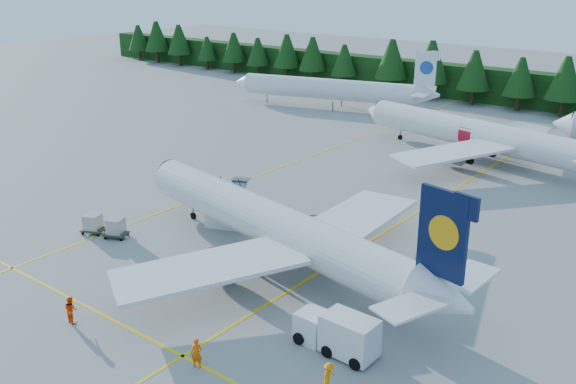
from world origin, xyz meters
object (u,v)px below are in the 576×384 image
Objects in this scene: airstairs at (230,217)px; service_truck at (336,332)px; airliner_navy at (265,222)px; airliner_red at (468,133)px.

service_truck is at bearing -52.32° from airstairs.
airliner_navy is 38.69m from airliner_red.
airliner_red is at bearing 105.00° from service_truck.
airliner_red is 6.42× the size of service_truck.
airliner_navy is at bearing -79.61° from airliner_red.
service_truck is (19.53, -11.04, 0.54)m from airstairs.
airliner_red reaches higher than service_truck.
airliner_navy is at bearing 149.25° from service_truck.
airliner_red reaches higher than airstairs.
airstairs is at bearing 151.79° from service_truck.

